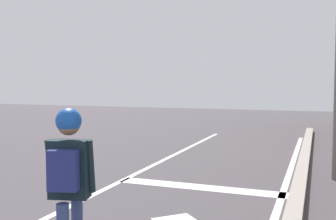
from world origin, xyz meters
The scene contains 2 objects.
stop_bar centered at (1.73, 8.50, 0.00)m, with size 3.14×0.40×0.01m, color silver.
skater centered at (1.58, 4.69, 1.07)m, with size 0.43×0.60×1.59m.
Camera 1 is at (3.68, 1.71, 1.89)m, focal length 42.23 mm.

